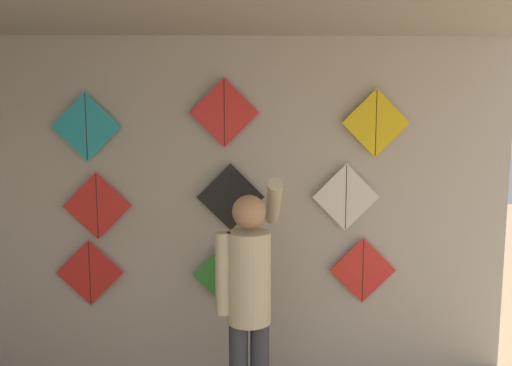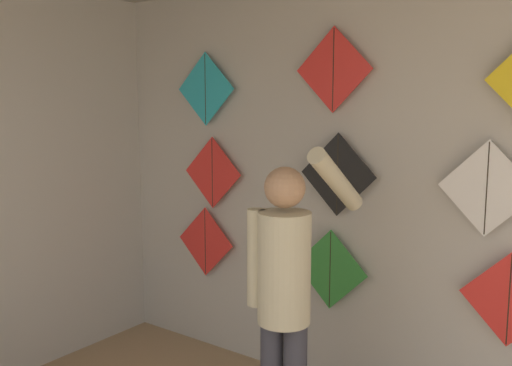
{
  "view_description": "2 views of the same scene",
  "coord_description": "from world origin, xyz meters",
  "px_view_note": "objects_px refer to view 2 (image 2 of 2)",
  "views": [
    {
      "loc": [
        0.15,
        -0.42,
        2.13
      ],
      "look_at": [
        0.23,
        3.35,
        1.66
      ],
      "focal_mm": 35.0,
      "sensor_mm": 36.0,
      "label": 1
    },
    {
      "loc": [
        1.79,
        0.27,
        2.01
      ],
      "look_at": [
        -0.47,
        3.35,
        1.44
      ],
      "focal_mm": 40.0,
      "sensor_mm": 36.0,
      "label": 2
    }
  ],
  "objects_px": {
    "kite_1": "(330,269)",
    "kite_4": "(338,175)",
    "kite_2": "(509,300)",
    "kite_5": "(487,189)",
    "kite_6": "(206,89)",
    "shopkeeper": "(285,288)",
    "kite_0": "(205,242)",
    "kite_3": "(213,173)",
    "kite_7": "(334,70)"
  },
  "relations": [
    {
      "from": "kite_2",
      "to": "kite_4",
      "type": "bearing_deg",
      "value": 180.0
    },
    {
      "from": "kite_3",
      "to": "kite_4",
      "type": "height_order",
      "value": "kite_4"
    },
    {
      "from": "kite_0",
      "to": "kite_2",
      "type": "relative_size",
      "value": 1.0
    },
    {
      "from": "kite_2",
      "to": "kite_5",
      "type": "bearing_deg",
      "value": 180.0
    },
    {
      "from": "kite_5",
      "to": "kite_7",
      "type": "bearing_deg",
      "value": 180.0
    },
    {
      "from": "kite_4",
      "to": "kite_5",
      "type": "bearing_deg",
      "value": 0.0
    },
    {
      "from": "kite_2",
      "to": "kite_0",
      "type": "bearing_deg",
      "value": 180.0
    },
    {
      "from": "kite_3",
      "to": "kite_7",
      "type": "height_order",
      "value": "kite_7"
    },
    {
      "from": "kite_0",
      "to": "kite_7",
      "type": "bearing_deg",
      "value": 0.0
    },
    {
      "from": "shopkeeper",
      "to": "kite_0",
      "type": "distance_m",
      "value": 1.56
    },
    {
      "from": "kite_3",
      "to": "kite_6",
      "type": "xyz_separation_m",
      "value": [
        -0.06,
        0.0,
        0.64
      ]
    },
    {
      "from": "shopkeeper",
      "to": "kite_0",
      "type": "height_order",
      "value": "shopkeeper"
    },
    {
      "from": "shopkeeper",
      "to": "kite_5",
      "type": "bearing_deg",
      "value": 39.08
    },
    {
      "from": "kite_5",
      "to": "kite_6",
      "type": "height_order",
      "value": "kite_6"
    },
    {
      "from": "kite_1",
      "to": "kite_5",
      "type": "bearing_deg",
      "value": 0.0
    },
    {
      "from": "kite_3",
      "to": "kite_5",
      "type": "relative_size",
      "value": 1.0
    },
    {
      "from": "kite_0",
      "to": "kite_1",
      "type": "height_order",
      "value": "kite_0"
    },
    {
      "from": "kite_5",
      "to": "kite_6",
      "type": "xyz_separation_m",
      "value": [
        -2.09,
        0.0,
        0.57
      ]
    },
    {
      "from": "shopkeeper",
      "to": "kite_1",
      "type": "bearing_deg",
      "value": 95.11
    },
    {
      "from": "kite_1",
      "to": "kite_4",
      "type": "relative_size",
      "value": 1.0
    },
    {
      "from": "kite_1",
      "to": "kite_6",
      "type": "distance_m",
      "value": 1.65
    },
    {
      "from": "kite_0",
      "to": "kite_3",
      "type": "height_order",
      "value": "kite_3"
    },
    {
      "from": "kite_1",
      "to": "kite_3",
      "type": "xyz_separation_m",
      "value": [
        -1.04,
        0.0,
        0.58
      ]
    },
    {
      "from": "kite_2",
      "to": "kite_3",
      "type": "height_order",
      "value": "kite_3"
    },
    {
      "from": "kite_0",
      "to": "kite_4",
      "type": "height_order",
      "value": "kite_4"
    },
    {
      "from": "kite_1",
      "to": "kite_7",
      "type": "height_order",
      "value": "kite_7"
    },
    {
      "from": "kite_0",
      "to": "kite_7",
      "type": "height_order",
      "value": "kite_7"
    },
    {
      "from": "kite_3",
      "to": "kite_1",
      "type": "bearing_deg",
      "value": 0.0
    },
    {
      "from": "shopkeeper",
      "to": "kite_4",
      "type": "xyz_separation_m",
      "value": [
        -0.14,
        0.84,
        0.52
      ]
    },
    {
      "from": "shopkeeper",
      "to": "kite_5",
      "type": "height_order",
      "value": "kite_5"
    },
    {
      "from": "kite_5",
      "to": "kite_6",
      "type": "relative_size",
      "value": 1.0
    },
    {
      "from": "kite_2",
      "to": "kite_6",
      "type": "bearing_deg",
      "value": 180.0
    },
    {
      "from": "kite_0",
      "to": "kite_7",
      "type": "relative_size",
      "value": 1.0
    },
    {
      "from": "kite_7",
      "to": "kite_6",
      "type": "bearing_deg",
      "value": 180.0
    },
    {
      "from": "kite_0",
      "to": "kite_3",
      "type": "xyz_separation_m",
      "value": [
        0.08,
        0.0,
        0.56
      ]
    },
    {
      "from": "kite_4",
      "to": "kite_1",
      "type": "bearing_deg",
      "value": 180.0
    },
    {
      "from": "kite_1",
      "to": "kite_5",
      "type": "xyz_separation_m",
      "value": [
        0.98,
        0.0,
        0.65
      ]
    },
    {
      "from": "kite_0",
      "to": "kite_5",
      "type": "bearing_deg",
      "value": 0.0
    },
    {
      "from": "kite_1",
      "to": "kite_0",
      "type": "bearing_deg",
      "value": 180.0
    },
    {
      "from": "kite_2",
      "to": "kite_5",
      "type": "distance_m",
      "value": 0.64
    },
    {
      "from": "kite_0",
      "to": "kite_4",
      "type": "distance_m",
      "value": 1.32
    },
    {
      "from": "kite_0",
      "to": "kite_3",
      "type": "distance_m",
      "value": 0.56
    },
    {
      "from": "shopkeeper",
      "to": "kite_0",
      "type": "bearing_deg",
      "value": 140.02
    },
    {
      "from": "kite_0",
      "to": "kite_3",
      "type": "relative_size",
      "value": 1.0
    },
    {
      "from": "kite_3",
      "to": "kite_5",
      "type": "bearing_deg",
      "value": 0.0
    },
    {
      "from": "kite_0",
      "to": "kite_2",
      "type": "distance_m",
      "value": 2.26
    },
    {
      "from": "shopkeeper",
      "to": "kite_7",
      "type": "bearing_deg",
      "value": 95.45
    },
    {
      "from": "kite_1",
      "to": "kite_5",
      "type": "relative_size",
      "value": 1.0
    },
    {
      "from": "kite_0",
      "to": "kite_1",
      "type": "distance_m",
      "value": 1.12
    },
    {
      "from": "shopkeeper",
      "to": "kite_6",
      "type": "relative_size",
      "value": 3.19
    }
  ]
}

